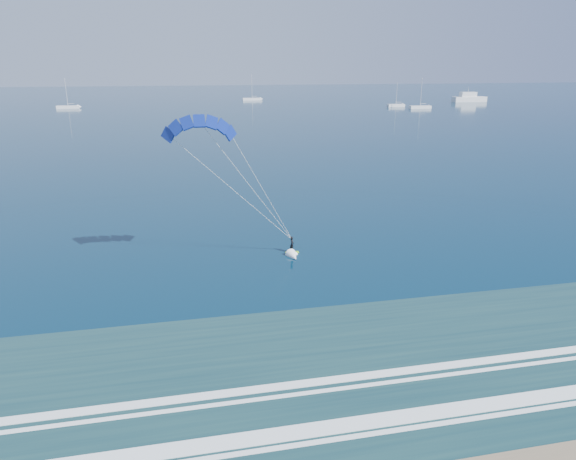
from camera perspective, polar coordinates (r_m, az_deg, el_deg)
The scene contains 6 objects.
kitesurfer_rig at distance 46.46m, azimuth -4.48°, elevation 5.16°, with size 13.51×5.69×15.02m.
motor_yacht at distance 276.16m, azimuth 19.46°, elevation 13.66°, with size 16.84×4.49×6.72m.
sailboat_1 at distance 240.39m, azimuth -23.24°, elevation 12.46°, with size 9.14×2.40×12.26m.
sailboat_2 at distance 273.20m, azimuth -4.01°, elevation 14.33°, with size 9.75×2.40×13.11m.
sailboat_3 at distance 235.23m, azimuth 11.90°, elevation 13.41°, with size 7.49×2.40×10.40m.
sailboat_4 at distance 228.25m, azimuth 14.47°, elevation 13.10°, with size 9.19×2.40×12.39m.
Camera 1 is at (-3.92, -15.70, 18.02)m, focal length 32.00 mm.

